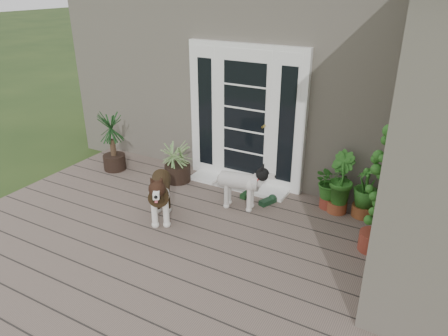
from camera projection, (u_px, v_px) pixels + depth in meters
The scene contains 14 objects.
deck at pixel (176, 260), 4.97m from camera, with size 6.20×4.60×0.12m, color #6B5B4C.
house_main at pixel (305, 71), 7.75m from camera, with size 7.40×4.00×3.10m, color #665E54.
door_unit at pixel (245, 117), 6.35m from camera, with size 1.90×0.14×2.15m, color white.
door_step at pixel (238, 184), 6.62m from camera, with size 1.60×0.40×0.05m, color white.
brindle_dog at pixel (161, 196), 5.56m from camera, with size 0.36×0.83×0.70m, color #372714, non-canonical shape.
white_dog at pixel (239, 188), 5.88m from camera, with size 0.31×0.73×0.61m, color white, non-canonical shape.
spider_plant at pixel (177, 160), 6.65m from camera, with size 0.69×0.69×0.73m, color #7DA163, non-canonical shape.
yucca at pixel (112, 141), 7.00m from camera, with size 0.70×0.70×1.02m, color black, non-canonical shape.
herb_a at pixel (329, 189), 5.88m from camera, with size 0.46×0.46×0.59m, color #1A5C1C.
herb_b at pixel (339, 191), 5.76m from camera, with size 0.44×0.44×0.66m, color #215819.
herb_c at pixel (365, 195), 5.66m from camera, with size 0.40×0.40×0.63m, color #19591B.
sapling at pixel (381, 188), 4.72m from camera, with size 0.49×0.49×1.66m, color #1C5418, non-canonical shape.
clog_left at pixel (247, 193), 6.29m from camera, with size 0.14×0.29×0.09m, color #163819, non-canonical shape.
clog_right at pixel (268, 201), 6.08m from camera, with size 0.15×0.31×0.09m, color black, non-canonical shape.
Camera 1 is at (2.47, -2.90, 3.09)m, focal length 33.75 mm.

